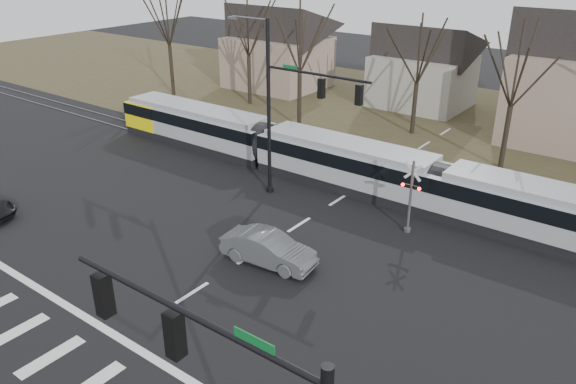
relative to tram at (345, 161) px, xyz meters
The scene contains 13 objects.
ground 16.10m from the tram, 86.82° to the right, with size 140.00×140.00×0.00m, color black.
grass_verge 16.10m from the tram, 86.82° to the left, with size 140.00×28.00×0.01m, color #38331E.
crosswalk 20.08m from the tram, 87.46° to the right, with size 27.00×2.60×0.01m.
stop_line 17.89m from the tram, 87.14° to the right, with size 28.00×0.35×0.01m, color silver.
lane_dashes 1.81m from the tram, ahead, with size 0.18×30.00×0.01m.
rail_pair 1.80m from the tram, 12.69° to the right, with size 90.00×1.52×0.06m.
tram is the anchor object (origin of this frame).
sedan 10.26m from the tram, 78.73° to the right, with size 4.79×2.11×1.53m, color #515458.
signal_pole_far 5.61m from the tram, 113.47° to the right, with size 9.28×0.44×10.20m.
rail_crossing_signal 6.71m from the tram, 28.57° to the right, with size 1.08×0.36×4.00m.
tree_row 10.95m from the tram, 73.89° to the left, with size 59.20×7.20×10.00m.
house_a 26.41m from the tram, 136.72° to the left, with size 9.72×8.64×8.60m.
house_b 20.56m from the tram, 101.62° to the left, with size 8.64×7.56×7.65m.
Camera 1 is at (15.59, -11.82, 14.04)m, focal length 35.00 mm.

